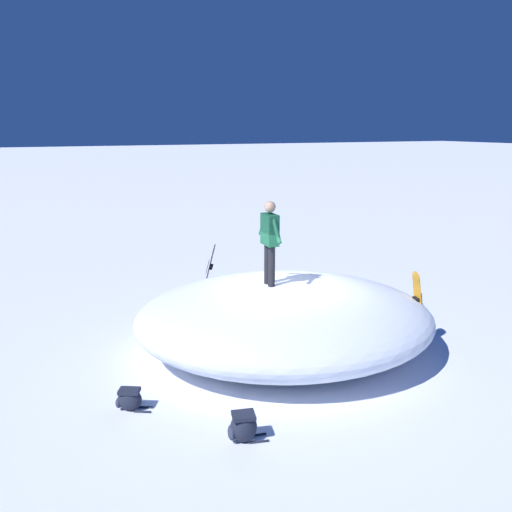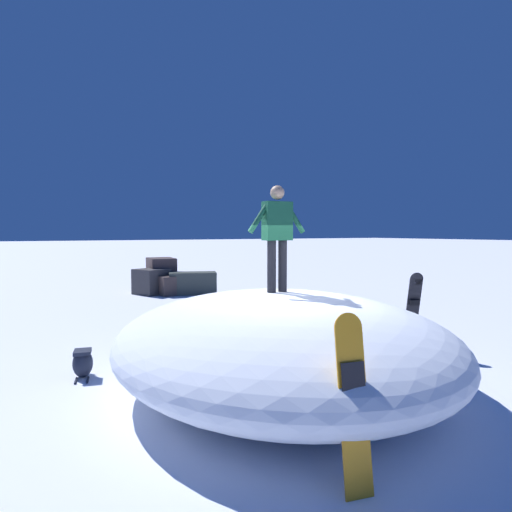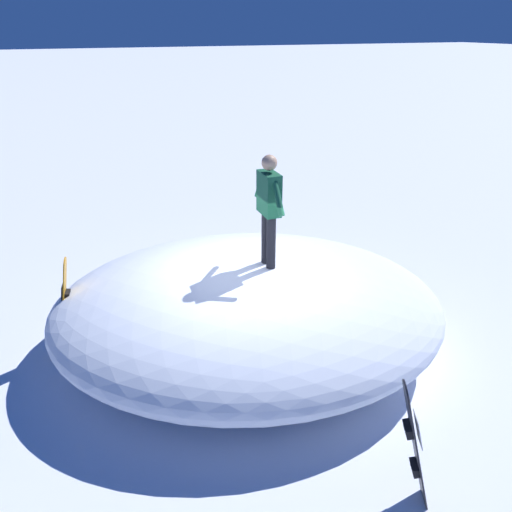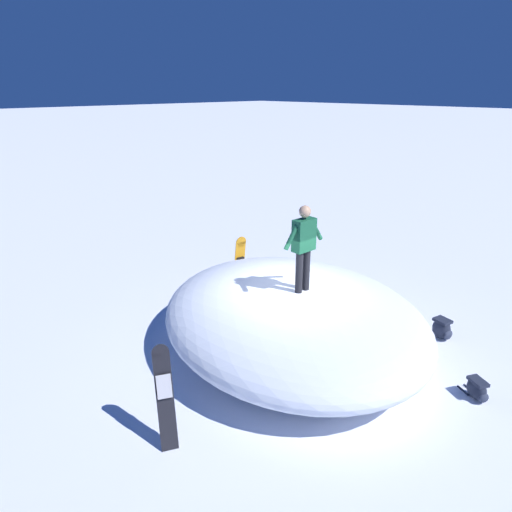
% 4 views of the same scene
% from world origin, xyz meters
% --- Properties ---
extents(ground, '(240.00, 240.00, 0.00)m').
position_xyz_m(ground, '(0.00, 0.00, 0.00)').
color(ground, white).
extents(snow_mound, '(7.33, 6.67, 1.44)m').
position_xyz_m(snow_mound, '(-0.11, -0.19, 0.72)').
color(snow_mound, white).
rests_on(snow_mound, ground).
extents(snowboarder_standing, '(0.24, 1.03, 1.69)m').
position_xyz_m(snowboarder_standing, '(-0.41, -0.09, 2.41)').
color(snowboarder_standing, black).
rests_on(snowboarder_standing, snow_mound).
extents(snowboard_primary_upright, '(0.50, 0.43, 1.60)m').
position_xyz_m(snowboard_primary_upright, '(-0.56, 3.22, 0.83)').
color(snowboard_primary_upright, black).
rests_on(snowboard_primary_upright, ground).
extents(snowboard_secondary_upright, '(0.34, 0.34, 1.65)m').
position_xyz_m(snowboard_secondary_upright, '(2.53, -1.14, 0.85)').
color(snowboard_secondary_upright, orange).
rests_on(snowboard_secondary_upright, ground).
extents(backpack_near, '(0.63, 0.40, 0.46)m').
position_xyz_m(backpack_near, '(-2.15, -2.78, 0.24)').
color(backpack_near, '#1E2333').
rests_on(backpack_near, ground).
extents(backpack_far, '(0.61, 0.45, 0.38)m').
position_xyz_m(backpack_far, '(-3.51, -1.21, 0.19)').
color(backpack_far, '#1E2333').
rests_on(backpack_far, ground).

